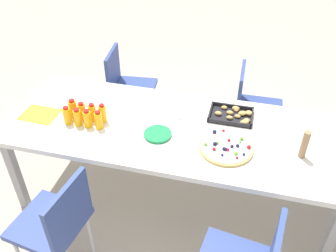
% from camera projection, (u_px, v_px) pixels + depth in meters
% --- Properties ---
extents(ground_plane, '(12.00, 12.00, 0.00)m').
position_uv_depth(ground_plane, '(172.00, 197.00, 3.01)').
color(ground_plane, '#B2A899').
extents(party_table, '(2.40, 0.91, 0.73)m').
position_uv_depth(party_table, '(173.00, 133.00, 2.60)').
color(party_table, white).
rests_on(party_table, ground_plane).
extents(chair_far_left, '(0.44, 0.44, 0.83)m').
position_uv_depth(chair_far_left, '(126.00, 84.00, 3.47)').
color(chair_far_left, '#33478C').
rests_on(chair_far_left, ground_plane).
extents(chair_near_left, '(0.45, 0.45, 0.83)m').
position_uv_depth(chair_near_left, '(57.00, 221.00, 2.20)').
color(chair_near_left, '#33478C').
rests_on(chair_near_left, ground_plane).
extents(chair_far_right, '(0.41, 0.41, 0.83)m').
position_uv_depth(chair_far_right, '(252.00, 104.00, 3.20)').
color(chair_far_right, '#33478C').
rests_on(chair_far_right, ground_plane).
extents(juice_bottle_0, '(0.05, 0.05, 0.14)m').
position_uv_depth(juice_bottle_0, '(67.00, 116.00, 2.57)').
color(juice_bottle_0, '#F9AE14').
rests_on(juice_bottle_0, party_table).
extents(juice_bottle_1, '(0.05, 0.05, 0.14)m').
position_uv_depth(juice_bottle_1, '(78.00, 118.00, 2.55)').
color(juice_bottle_1, '#FAAF14').
rests_on(juice_bottle_1, party_table).
extents(juice_bottle_2, '(0.06, 0.06, 0.14)m').
position_uv_depth(juice_bottle_2, '(87.00, 119.00, 2.54)').
color(juice_bottle_2, '#FAAE14').
rests_on(juice_bottle_2, party_table).
extents(juice_bottle_3, '(0.05, 0.05, 0.14)m').
position_uv_depth(juice_bottle_3, '(99.00, 120.00, 2.52)').
color(juice_bottle_3, '#FAAF14').
rests_on(juice_bottle_3, party_table).
extents(juice_bottle_4, '(0.06, 0.06, 0.15)m').
position_uv_depth(juice_bottle_4, '(73.00, 109.00, 2.62)').
color(juice_bottle_4, '#FAAC14').
rests_on(juice_bottle_4, party_table).
extents(juice_bottle_5, '(0.06, 0.06, 0.14)m').
position_uv_depth(juice_bottle_5, '(82.00, 111.00, 2.61)').
color(juice_bottle_5, '#FAAC14').
rests_on(juice_bottle_5, party_table).
extents(juice_bottle_6, '(0.05, 0.05, 0.14)m').
position_uv_depth(juice_bottle_6, '(92.00, 113.00, 2.60)').
color(juice_bottle_6, '#F9AE14').
rests_on(juice_bottle_6, party_table).
extents(juice_bottle_7, '(0.05, 0.05, 0.15)m').
position_uv_depth(juice_bottle_7, '(103.00, 114.00, 2.58)').
color(juice_bottle_7, '#FAAE14').
rests_on(juice_bottle_7, party_table).
extents(fruit_pizza, '(0.35, 0.35, 0.05)m').
position_uv_depth(fruit_pizza, '(226.00, 147.00, 2.38)').
color(fruit_pizza, tan).
rests_on(fruit_pizza, party_table).
extents(snack_tray, '(0.31, 0.23, 0.04)m').
position_uv_depth(snack_tray, '(234.00, 115.00, 2.66)').
color(snack_tray, black).
rests_on(snack_tray, party_table).
extents(plate_stack, '(0.19, 0.19, 0.02)m').
position_uv_depth(plate_stack, '(158.00, 134.00, 2.49)').
color(plate_stack, '#1E8C4C').
rests_on(plate_stack, party_table).
extents(napkin_stack, '(0.15, 0.15, 0.01)m').
position_uv_depth(napkin_stack, '(184.00, 114.00, 2.69)').
color(napkin_stack, white).
rests_on(napkin_stack, party_table).
extents(cardboard_tube, '(0.04, 0.04, 0.20)m').
position_uv_depth(cardboard_tube, '(304.00, 145.00, 2.27)').
color(cardboard_tube, '#9E7A56').
rests_on(cardboard_tube, party_table).
extents(paper_folder, '(0.27, 0.21, 0.01)m').
position_uv_depth(paper_folder, '(40.00, 114.00, 2.69)').
color(paper_folder, yellow).
rests_on(paper_folder, party_table).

